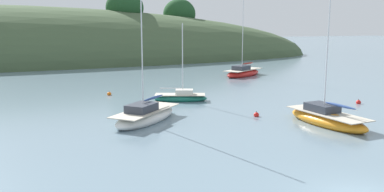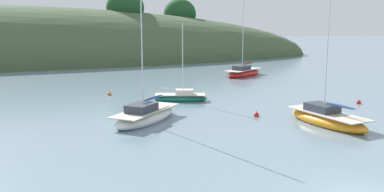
% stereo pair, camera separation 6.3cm
% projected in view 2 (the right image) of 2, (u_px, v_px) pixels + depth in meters
% --- Properties ---
extents(sailboat_grey_yawl, '(5.51, 3.56, 7.58)m').
position_uv_depth(sailboat_grey_yawl, '(181.00, 97.00, 39.39)').
color(sailboat_grey_yawl, '#196B56').
rests_on(sailboat_grey_yawl, ground).
extents(sailboat_cream_ketch, '(7.95, 6.30, 11.37)m').
position_uv_depth(sailboat_cream_ketch, '(243.00, 73.00, 58.39)').
color(sailboat_cream_ketch, red).
rests_on(sailboat_cream_ketch, ground).
extents(sailboat_blue_center, '(6.97, 6.85, 10.90)m').
position_uv_depth(sailboat_blue_center, '(145.00, 116.00, 30.95)').
color(sailboat_blue_center, white).
rests_on(sailboat_blue_center, ground).
extents(sailboat_white_near, '(3.07, 7.39, 10.09)m').
position_uv_depth(sailboat_white_near, '(327.00, 118.00, 30.07)').
color(sailboat_white_near, orange).
rests_on(sailboat_white_near, ground).
extents(mooring_buoy_outer, '(0.44, 0.44, 0.54)m').
position_uv_depth(mooring_buoy_outer, '(256.00, 115.00, 32.68)').
color(mooring_buoy_outer, red).
rests_on(mooring_buoy_outer, ground).
extents(mooring_buoy_channel, '(0.44, 0.44, 0.54)m').
position_uv_depth(mooring_buoy_channel, '(109.00, 94.00, 42.53)').
color(mooring_buoy_channel, orange).
rests_on(mooring_buoy_channel, ground).
extents(mooring_buoy_inner, '(0.44, 0.44, 0.54)m').
position_uv_depth(mooring_buoy_inner, '(359.00, 102.00, 37.94)').
color(mooring_buoy_inner, red).
rests_on(mooring_buoy_inner, ground).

